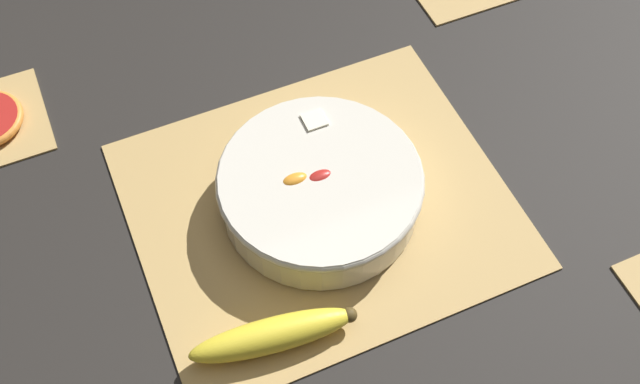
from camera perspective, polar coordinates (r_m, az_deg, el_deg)
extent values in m
plane|color=black|center=(0.91, 0.00, -1.01)|extent=(6.00, 6.00, 0.00)
cube|color=tan|center=(0.91, 0.00, -0.91)|extent=(0.44, 0.38, 0.01)
cube|color=#3D2D19|center=(0.88, -10.64, -4.71)|extent=(0.01, 0.37, 0.00)
cube|color=#3D2D19|center=(0.89, -7.93, -3.74)|extent=(0.01, 0.37, 0.00)
cube|color=#3D2D19|center=(0.89, -5.25, -2.77)|extent=(0.01, 0.37, 0.00)
cube|color=#3D2D19|center=(0.90, -2.60, -1.80)|extent=(0.01, 0.37, 0.00)
cube|color=#3D2D19|center=(0.90, 0.00, -0.85)|extent=(0.01, 0.37, 0.00)
cube|color=#3D2D19|center=(0.91, 2.55, 0.09)|extent=(0.01, 0.37, 0.00)
cube|color=#3D2D19|center=(0.93, 5.03, 1.00)|extent=(0.01, 0.37, 0.00)
cube|color=#3D2D19|center=(0.94, 7.45, 1.88)|extent=(0.01, 0.37, 0.00)
cube|color=#3D2D19|center=(0.96, 9.79, 2.74)|extent=(0.01, 0.37, 0.00)
cube|color=#3D2D19|center=(1.06, -22.76, 5.28)|extent=(0.00, 0.14, 0.00)
cylinder|color=silver|center=(0.88, 0.00, 0.21)|extent=(0.24, 0.24, 0.06)
torus|color=silver|center=(0.86, 0.00, 1.02)|extent=(0.24, 0.24, 0.01)
cylinder|color=#F4EABC|center=(0.88, 0.63, -0.36)|extent=(0.03, 0.03, 0.01)
cylinder|color=#F4EABC|center=(0.86, 5.46, -0.28)|extent=(0.03, 0.03, 0.01)
cylinder|color=#F4EABC|center=(0.86, -5.02, -0.18)|extent=(0.02, 0.02, 0.01)
cylinder|color=#F4EABC|center=(0.90, 4.08, 3.76)|extent=(0.03, 0.03, 0.01)
cylinder|color=#F4EABC|center=(0.92, 3.02, 4.45)|extent=(0.03, 0.03, 0.01)
cylinder|color=#F4EABC|center=(0.86, -4.00, -2.33)|extent=(0.02, 0.02, 0.01)
cylinder|color=#F4EABC|center=(0.86, -1.32, -1.63)|extent=(0.03, 0.03, 0.01)
cube|color=#EFEACC|center=(0.89, 3.51, -1.29)|extent=(0.03, 0.03, 0.03)
cube|color=#EFEACC|center=(0.92, 2.92, 2.07)|extent=(0.02, 0.02, 0.02)
cube|color=#EFEACC|center=(0.84, -3.05, -3.86)|extent=(0.03, 0.03, 0.03)
cube|color=#EFEACC|center=(0.85, 4.69, -3.20)|extent=(0.03, 0.03, 0.03)
cube|color=#EFEACC|center=(0.84, 1.46, -4.90)|extent=(0.03, 0.03, 0.03)
cube|color=#EFEACC|center=(0.91, -0.43, 5.06)|extent=(0.03, 0.03, 0.03)
cube|color=#EFEACC|center=(0.89, -2.80, 3.07)|extent=(0.03, 0.03, 0.03)
ellipsoid|color=#B2231E|center=(0.93, -3.67, 3.13)|extent=(0.03, 0.02, 0.01)
ellipsoid|color=orange|center=(0.88, -3.05, -0.20)|extent=(0.04, 0.02, 0.02)
ellipsoid|color=orange|center=(0.91, 1.39, 5.42)|extent=(0.03, 0.02, 0.01)
ellipsoid|color=orange|center=(0.88, 2.52, 1.68)|extent=(0.03, 0.02, 0.01)
ellipsoid|color=orange|center=(0.85, -1.92, 0.90)|extent=(0.03, 0.02, 0.01)
ellipsoid|color=orange|center=(0.89, 5.37, 0.01)|extent=(0.03, 0.02, 0.01)
ellipsoid|color=orange|center=(0.88, -5.72, 2.25)|extent=(0.03, 0.02, 0.01)
ellipsoid|color=#B2231E|center=(0.86, 0.09, 1.24)|extent=(0.04, 0.02, 0.02)
ellipsoid|color=yellow|center=(0.81, -3.67, -10.84)|extent=(0.18, 0.06, 0.04)
sphere|color=#473819|center=(0.81, 2.26, -9.34)|extent=(0.02, 0.02, 0.02)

